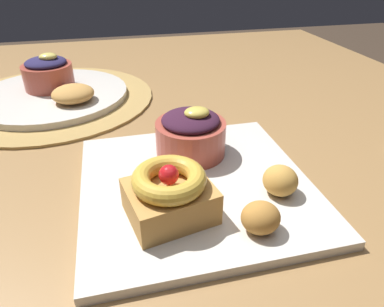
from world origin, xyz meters
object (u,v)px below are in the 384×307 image
at_px(back_plate, 52,95).
at_px(back_pastry, 73,94).
at_px(back_ramekin, 48,73).
at_px(berry_ramekin, 191,134).
at_px(fritter_front, 280,180).
at_px(fritter_middle, 261,218).
at_px(front_plate, 196,185).
at_px(cake_slice, 170,193).

bearing_deg(back_plate, back_pastry, -51.23).
height_order(back_plate, back_ramekin, back_ramekin).
xyz_separation_m(berry_ramekin, fritter_front, (0.08, -0.11, -0.01)).
distance_m(berry_ramekin, fritter_middle, 0.17).
height_order(back_plate, back_pastry, back_pastry).
bearing_deg(back_plate, fritter_front, -53.09).
bearing_deg(fritter_middle, back_plate, 119.12).
bearing_deg(berry_ramekin, front_plate, -98.14).
distance_m(cake_slice, fritter_middle, 0.10).
height_order(cake_slice, berry_ramekin, berry_ramekin).
xyz_separation_m(front_plate, back_ramekin, (-0.21, 0.37, 0.04)).
bearing_deg(fritter_front, fritter_middle, -131.57).
bearing_deg(fritter_front, back_pastry, 126.58).
height_order(fritter_front, fritter_middle, fritter_front).
bearing_deg(cake_slice, fritter_front, 3.80).
height_order(cake_slice, fritter_middle, cake_slice).
bearing_deg(fritter_front, front_plate, 153.24).
height_order(fritter_front, back_pastry, same).
bearing_deg(berry_ramekin, back_plate, 127.56).
relative_size(fritter_front, back_ramekin, 0.44).
bearing_deg(cake_slice, back_plate, 112.14).
xyz_separation_m(berry_ramekin, back_ramekin, (-0.22, 0.30, 0.01)).
xyz_separation_m(fritter_front, back_plate, (-0.29, 0.39, -0.02)).
relative_size(berry_ramekin, back_ramekin, 1.01).
height_order(fritter_middle, back_pastry, back_pastry).
distance_m(berry_ramekin, back_plate, 0.35).
bearing_deg(back_plate, back_ramekin, 95.90).
bearing_deg(front_plate, back_pastry, 118.74).
bearing_deg(berry_ramekin, fritter_front, -54.75).
bearing_deg(back_ramekin, back_pastry, -59.53).
distance_m(front_plate, cake_slice, 0.08).
relative_size(cake_slice, fritter_front, 2.40).
distance_m(back_plate, back_pastry, 0.08).
relative_size(front_plate, back_ramekin, 2.91).
height_order(fritter_front, back_ramekin, back_ramekin).
relative_size(back_plate, back_ramekin, 3.04).
bearing_deg(fritter_middle, back_ramekin, 118.03).
distance_m(fritter_front, back_pastry, 0.41).
height_order(berry_ramekin, fritter_front, berry_ramekin).
relative_size(berry_ramekin, back_pastry, 1.27).
xyz_separation_m(front_plate, fritter_middle, (0.04, -0.10, 0.02)).
xyz_separation_m(berry_ramekin, fritter_middle, (0.03, -0.16, -0.01)).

